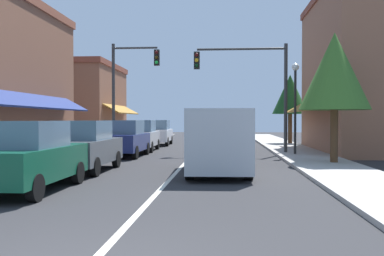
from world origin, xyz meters
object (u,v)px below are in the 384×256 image
parked_car_distant_left (158,133)px  traffic_signal_left_corner (128,81)px  parked_car_third_left (125,139)px  tree_right_far (290,95)px  van_in_lane (218,139)px  tree_right_near (335,72)px  parked_car_nearest_left (28,157)px  street_lamp_right_mid (295,93)px  parked_car_far_left (141,136)px  traffic_signal_mast_arm (254,79)px  parked_car_second_left (84,146)px

parked_car_distant_left → traffic_signal_left_corner: (-0.87, -5.63, 3.15)m
parked_car_third_left → tree_right_far: tree_right_far is taller
van_in_lane → tree_right_near: size_ratio=1.00×
tree_right_near → parked_car_nearest_left: bearing=-142.7°
parked_car_distant_left → street_lamp_right_mid: size_ratio=0.91×
parked_car_far_left → street_lamp_right_mid: 9.11m
parked_car_distant_left → parked_car_far_left: bearing=-92.7°
parked_car_nearest_left → street_lamp_right_mid: (8.35, 11.16, 2.22)m
parked_car_third_left → parked_car_distant_left: size_ratio=0.99×
parked_car_distant_left → tree_right_near: tree_right_near is taller
parked_car_nearest_left → van_in_lane: bearing=40.9°
parked_car_nearest_left → parked_car_distant_left: size_ratio=0.99×
parked_car_nearest_left → traffic_signal_mast_arm: size_ratio=0.71×
parked_car_nearest_left → traffic_signal_left_corner: traffic_signal_left_corner is taller
street_lamp_right_mid → tree_right_near: tree_right_near is taller
parked_car_nearest_left → parked_car_third_left: size_ratio=1.00×
parked_car_third_left → parked_car_nearest_left: bearing=-89.7°
van_in_lane → tree_right_far: bearing=72.3°
traffic_signal_mast_arm → street_lamp_right_mid: 2.41m
parked_car_second_left → street_lamp_right_mid: street_lamp_right_mid is taller
parked_car_distant_left → traffic_signal_left_corner: 6.51m
parked_car_distant_left → traffic_signal_mast_arm: bearing=-51.6°
parked_car_second_left → van_in_lane: bearing=-2.0°
traffic_signal_mast_arm → tree_right_far: size_ratio=1.15×
parked_car_second_left → parked_car_far_left: size_ratio=0.99×
street_lamp_right_mid → tree_right_far: bearing=83.1°
traffic_signal_mast_arm → tree_right_near: bearing=-62.0°
parked_car_third_left → tree_right_near: 10.09m
parked_car_nearest_left → tree_right_far: (9.54, 20.90, 2.71)m
street_lamp_right_mid → parked_car_third_left: bearing=-173.6°
traffic_signal_mast_arm → street_lamp_right_mid: (1.95, -1.15, -0.81)m
parked_car_second_left → tree_right_near: bearing=17.0°
parked_car_third_left → traffic_signal_left_corner: traffic_signal_left_corner is taller
van_in_lane → traffic_signal_mast_arm: 8.90m
parked_car_distant_left → van_in_lane: bearing=-75.5°
parked_car_nearest_left → parked_car_second_left: bearing=89.7°
van_in_lane → tree_right_far: size_ratio=1.04×
tree_right_far → parked_car_nearest_left: bearing=-114.5°
traffic_signal_mast_arm → tree_right_far: bearing=69.9°
parked_car_far_left → parked_car_distant_left: size_ratio=1.00×
van_in_lane → traffic_signal_left_corner: size_ratio=0.85×
parked_car_distant_left → traffic_signal_mast_arm: size_ratio=0.72×
parked_car_far_left → parked_car_distant_left: bearing=87.2°
parked_car_far_left → tree_right_far: bearing=33.8°
parked_car_third_left → van_in_lane: (4.61, -6.19, 0.27)m
traffic_signal_left_corner → tree_right_far: 12.26m
van_in_lane → street_lamp_right_mid: size_ratio=1.14×
parked_car_third_left → traffic_signal_left_corner: (-0.77, 3.93, 3.15)m
tree_right_near → parked_car_third_left: bearing=160.7°
tree_right_near → traffic_signal_mast_arm: bearing=118.0°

